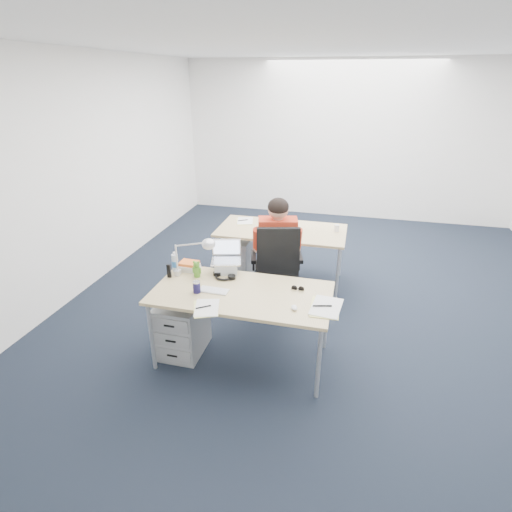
{
  "coord_description": "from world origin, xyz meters",
  "views": [
    {
      "loc": [
        0.22,
        -4.15,
        2.5
      ],
      "look_at": [
        -0.67,
        -0.62,
        0.85
      ],
      "focal_mm": 28.0,
      "sensor_mm": 36.0,
      "label": 1
    }
  ],
  "objects_px": {
    "desk_lamp": "(189,256)",
    "drawer_pedestal_far": "(237,257)",
    "wireless_keyboard": "(214,290)",
    "water_bottle": "(175,262)",
    "can_koozie": "(197,287)",
    "sunglasses": "(298,289)",
    "book_stack": "(189,266)",
    "desk_near": "(242,296)",
    "silver_laptop": "(226,258)",
    "cordless_phone": "(169,271)",
    "dark_laptop": "(279,224)",
    "drawer_pedestal_near": "(182,326)",
    "far_cup": "(337,228)",
    "seated_person": "(277,252)",
    "bear_figurine": "(197,269)",
    "office_chair": "(276,287)",
    "headphones": "(224,275)",
    "computer_mouse": "(294,308)",
    "desk_far": "(281,233)"
  },
  "relations": [
    {
      "from": "water_bottle",
      "to": "far_cup",
      "type": "relative_size",
      "value": 2.4
    },
    {
      "from": "water_bottle",
      "to": "desk_lamp",
      "type": "bearing_deg",
      "value": -21.55
    },
    {
      "from": "drawer_pedestal_near",
      "to": "drawer_pedestal_far",
      "type": "distance_m",
      "value": 1.69
    },
    {
      "from": "cordless_phone",
      "to": "desk_lamp",
      "type": "height_order",
      "value": "desk_lamp"
    },
    {
      "from": "can_koozie",
      "to": "water_bottle",
      "type": "bearing_deg",
      "value": 136.21
    },
    {
      "from": "headphones",
      "to": "dark_laptop",
      "type": "xyz_separation_m",
      "value": [
        0.28,
        1.34,
        0.08
      ]
    },
    {
      "from": "book_stack",
      "to": "desk_lamp",
      "type": "bearing_deg",
      "value": -64.58
    },
    {
      "from": "seated_person",
      "to": "water_bottle",
      "type": "xyz_separation_m",
      "value": [
        -0.85,
        -0.86,
        0.17
      ]
    },
    {
      "from": "desk_lamp",
      "to": "water_bottle",
      "type": "bearing_deg",
      "value": 143.66
    },
    {
      "from": "office_chair",
      "to": "desk_lamp",
      "type": "distance_m",
      "value": 1.21
    },
    {
      "from": "drawer_pedestal_near",
      "to": "desk_lamp",
      "type": "bearing_deg",
      "value": 79.23
    },
    {
      "from": "silver_laptop",
      "to": "bear_figurine",
      "type": "xyz_separation_m",
      "value": [
        -0.24,
        -0.17,
        -0.07
      ]
    },
    {
      "from": "desk_near",
      "to": "desk_lamp",
      "type": "height_order",
      "value": "desk_lamp"
    },
    {
      "from": "cordless_phone",
      "to": "desk_lamp",
      "type": "bearing_deg",
      "value": 21.67
    },
    {
      "from": "drawer_pedestal_far",
      "to": "desk_far",
      "type": "bearing_deg",
      "value": -0.51
    },
    {
      "from": "book_stack",
      "to": "sunglasses",
      "type": "height_order",
      "value": "book_stack"
    },
    {
      "from": "wireless_keyboard",
      "to": "cordless_phone",
      "type": "relative_size",
      "value": 1.96
    },
    {
      "from": "wireless_keyboard",
      "to": "silver_laptop",
      "type": "bearing_deg",
      "value": 93.57
    },
    {
      "from": "silver_laptop",
      "to": "cordless_phone",
      "type": "xyz_separation_m",
      "value": [
        -0.49,
        -0.25,
        -0.08
      ]
    },
    {
      "from": "desk_lamp",
      "to": "drawer_pedestal_far",
      "type": "bearing_deg",
      "value": 74.78
    },
    {
      "from": "computer_mouse",
      "to": "desk_near",
      "type": "bearing_deg",
      "value": 142.81
    },
    {
      "from": "headphones",
      "to": "book_stack",
      "type": "xyz_separation_m",
      "value": [
        -0.39,
        0.06,
        0.02
      ]
    },
    {
      "from": "can_koozie",
      "to": "sunglasses",
      "type": "height_order",
      "value": "can_koozie"
    },
    {
      "from": "wireless_keyboard",
      "to": "water_bottle",
      "type": "distance_m",
      "value": 0.59
    },
    {
      "from": "wireless_keyboard",
      "to": "water_bottle",
      "type": "relative_size",
      "value": 1.3
    },
    {
      "from": "bear_figurine",
      "to": "book_stack",
      "type": "bearing_deg",
      "value": 126.34
    },
    {
      "from": "sunglasses",
      "to": "silver_laptop",
      "type": "bearing_deg",
      "value": 167.33
    },
    {
      "from": "can_koozie",
      "to": "far_cup",
      "type": "distance_m",
      "value": 2.17
    },
    {
      "from": "water_bottle",
      "to": "far_cup",
      "type": "bearing_deg",
      "value": 45.74
    },
    {
      "from": "seated_person",
      "to": "computer_mouse",
      "type": "height_order",
      "value": "seated_person"
    },
    {
      "from": "cordless_phone",
      "to": "desk_far",
      "type": "bearing_deg",
      "value": 64.52
    },
    {
      "from": "drawer_pedestal_near",
      "to": "can_koozie",
      "type": "distance_m",
      "value": 0.56
    },
    {
      "from": "drawer_pedestal_far",
      "to": "sunglasses",
      "type": "bearing_deg",
      "value": -55.5
    },
    {
      "from": "seated_person",
      "to": "water_bottle",
      "type": "distance_m",
      "value": 1.22
    },
    {
      "from": "sunglasses",
      "to": "can_koozie",
      "type": "bearing_deg",
      "value": -160.99
    },
    {
      "from": "seated_person",
      "to": "silver_laptop",
      "type": "distance_m",
      "value": 0.86
    },
    {
      "from": "headphones",
      "to": "cordless_phone",
      "type": "height_order",
      "value": "cordless_phone"
    },
    {
      "from": "desk_far",
      "to": "dark_laptop",
      "type": "bearing_deg",
      "value": -98.13
    },
    {
      "from": "cordless_phone",
      "to": "dark_laptop",
      "type": "xyz_separation_m",
      "value": [
        0.79,
        1.47,
        0.04
      ]
    },
    {
      "from": "silver_laptop",
      "to": "dark_laptop",
      "type": "xyz_separation_m",
      "value": [
        0.29,
        1.22,
        -0.05
      ]
    },
    {
      "from": "desk_near",
      "to": "office_chair",
      "type": "xyz_separation_m",
      "value": [
        0.14,
        0.92,
        -0.37
      ]
    },
    {
      "from": "silver_laptop",
      "to": "water_bottle",
      "type": "bearing_deg",
      "value": 177.65
    },
    {
      "from": "water_bottle",
      "to": "sunglasses",
      "type": "relative_size",
      "value": 1.71
    },
    {
      "from": "drawer_pedestal_near",
      "to": "book_stack",
      "type": "xyz_separation_m",
      "value": [
        -0.02,
        0.32,
        0.5
      ]
    },
    {
      "from": "wireless_keyboard",
      "to": "desk_lamp",
      "type": "distance_m",
      "value": 0.44
    },
    {
      "from": "silver_laptop",
      "to": "can_koozie",
      "type": "height_order",
      "value": "silver_laptop"
    },
    {
      "from": "drawer_pedestal_near",
      "to": "far_cup",
      "type": "height_order",
      "value": "far_cup"
    },
    {
      "from": "drawer_pedestal_near",
      "to": "headphones",
      "type": "distance_m",
      "value": 0.65
    },
    {
      "from": "desk_lamp",
      "to": "far_cup",
      "type": "distance_m",
      "value": 2.05
    },
    {
      "from": "drawer_pedestal_near",
      "to": "silver_laptop",
      "type": "xyz_separation_m",
      "value": [
        0.34,
        0.37,
        0.61
      ]
    }
  ]
}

